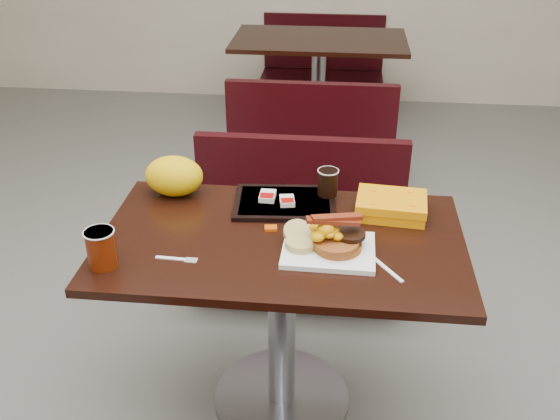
# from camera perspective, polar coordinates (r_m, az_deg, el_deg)

# --- Properties ---
(floor) EXTENTS (6.00, 7.00, 0.01)m
(floor) POSITION_cam_1_polar(r_m,az_deg,el_deg) (2.53, 0.15, -17.05)
(floor) COLOR slate
(floor) RESTS_ON ground
(table_near) EXTENTS (1.20, 0.70, 0.75)m
(table_near) POSITION_cam_1_polar(r_m,az_deg,el_deg) (2.27, 0.16, -10.56)
(table_near) COLOR black
(table_near) RESTS_ON floor
(bench_near_n) EXTENTS (1.00, 0.46, 0.72)m
(bench_near_n) POSITION_cam_1_polar(r_m,az_deg,el_deg) (2.85, 1.58, -1.70)
(bench_near_n) COLOR black
(bench_near_n) RESTS_ON floor
(table_far) EXTENTS (1.20, 0.70, 0.75)m
(table_far) POSITION_cam_1_polar(r_m,az_deg,el_deg) (4.57, 3.51, 10.90)
(table_far) COLOR black
(table_far) RESTS_ON floor
(bench_far_s) EXTENTS (1.00, 0.46, 0.72)m
(bench_far_s) POSITION_cam_1_polar(r_m,az_deg,el_deg) (3.92, 2.98, 7.42)
(bench_far_s) COLOR black
(bench_far_s) RESTS_ON floor
(bench_far_n) EXTENTS (1.00, 0.46, 0.72)m
(bench_far_n) POSITION_cam_1_polar(r_m,az_deg,el_deg) (5.24, 3.90, 13.19)
(bench_far_n) COLOR black
(bench_far_n) RESTS_ON floor
(platter) EXTENTS (0.30, 0.23, 0.02)m
(platter) POSITION_cam_1_polar(r_m,az_deg,el_deg) (1.98, 4.48, -3.70)
(platter) COLOR white
(platter) RESTS_ON table_near
(pancake_stack) EXTENTS (0.16, 0.16, 0.03)m
(pancake_stack) POSITION_cam_1_polar(r_m,az_deg,el_deg) (1.97, 5.31, -3.07)
(pancake_stack) COLOR #8F4017
(pancake_stack) RESTS_ON platter
(sausage_patty) EXTENTS (0.10, 0.10, 0.01)m
(sausage_patty) POSITION_cam_1_polar(r_m,az_deg,el_deg) (1.97, 6.51, -2.23)
(sausage_patty) COLOR black
(sausage_patty) RESTS_ON pancake_stack
(scrambled_eggs) EXTENTS (0.11, 0.10, 0.05)m
(scrambled_eggs) POSITION_cam_1_polar(r_m,az_deg,el_deg) (1.95, 4.22, -1.96)
(scrambled_eggs) COLOR #E19F04
(scrambled_eggs) RESTS_ON pancake_stack
(bacon_strips) EXTENTS (0.18, 0.11, 0.01)m
(bacon_strips) POSITION_cam_1_polar(r_m,az_deg,el_deg) (1.94, 4.89, -0.94)
(bacon_strips) COLOR #490506
(bacon_strips) RESTS_ON scrambled_eggs
(muffin_bottom) EXTENTS (0.13, 0.13, 0.02)m
(muffin_bottom) POSITION_cam_1_polar(r_m,az_deg,el_deg) (1.97, 1.92, -3.06)
(muffin_bottom) COLOR tan
(muffin_bottom) RESTS_ON platter
(muffin_top) EXTENTS (0.12, 0.12, 0.05)m
(muffin_top) POSITION_cam_1_polar(r_m,az_deg,el_deg) (2.00, 1.65, -2.06)
(muffin_top) COLOR tan
(muffin_top) RESTS_ON platter
(coffee_cup_near) EXTENTS (0.11, 0.11, 0.12)m
(coffee_cup_near) POSITION_cam_1_polar(r_m,az_deg,el_deg) (1.96, -16.08, -3.43)
(coffee_cup_near) COLOR #8F2605
(coffee_cup_near) RESTS_ON table_near
(fork) EXTENTS (0.13, 0.03, 0.00)m
(fork) POSITION_cam_1_polar(r_m,az_deg,el_deg) (1.98, -10.02, -4.39)
(fork) COLOR white
(fork) RESTS_ON table_near
(knife) EXTENTS (0.10, 0.13, 0.00)m
(knife) POSITION_cam_1_polar(r_m,az_deg,el_deg) (1.93, 9.79, -5.36)
(knife) COLOR white
(knife) RESTS_ON table_near
(condiment_syrup) EXTENTS (0.05, 0.04, 0.01)m
(condiment_syrup) POSITION_cam_1_polar(r_m,az_deg,el_deg) (2.09, -0.85, -1.68)
(condiment_syrup) COLOR #C74208
(condiment_syrup) RESTS_ON table_near
(tray) EXTENTS (0.38, 0.28, 0.02)m
(tray) POSITION_cam_1_polar(r_m,az_deg,el_deg) (2.24, 0.44, 0.68)
(tray) COLOR black
(tray) RESTS_ON table_near
(hashbrown_sleeve_left) EXTENTS (0.06, 0.08, 0.02)m
(hashbrown_sleeve_left) POSITION_cam_1_polar(r_m,az_deg,el_deg) (2.24, -1.15, 1.29)
(hashbrown_sleeve_left) COLOR silver
(hashbrown_sleeve_left) RESTS_ON tray
(hashbrown_sleeve_right) EXTENTS (0.06, 0.08, 0.02)m
(hashbrown_sleeve_right) POSITION_cam_1_polar(r_m,az_deg,el_deg) (2.21, 0.66, 0.85)
(hashbrown_sleeve_right) COLOR silver
(hashbrown_sleeve_right) RESTS_ON tray
(coffee_cup_far) EXTENTS (0.08, 0.08, 0.10)m
(coffee_cup_far) POSITION_cam_1_polar(r_m,az_deg,el_deg) (2.26, 4.41, 2.53)
(coffee_cup_far) COLOR black
(coffee_cup_far) RESTS_ON tray
(clamshell) EXTENTS (0.26, 0.20, 0.06)m
(clamshell) POSITION_cam_1_polar(r_m,az_deg,el_deg) (2.20, 10.17, 0.39)
(clamshell) COLOR orange
(clamshell) RESTS_ON table_near
(paper_bag) EXTENTS (0.26, 0.23, 0.15)m
(paper_bag) POSITION_cam_1_polar(r_m,az_deg,el_deg) (2.31, -9.70, 3.10)
(paper_bag) COLOR yellow
(paper_bag) RESTS_ON table_near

